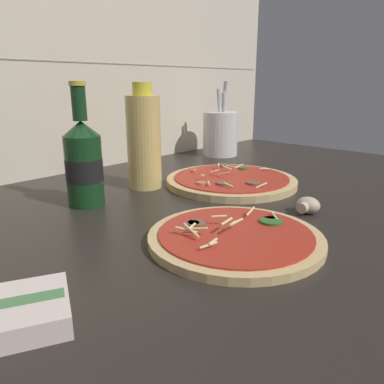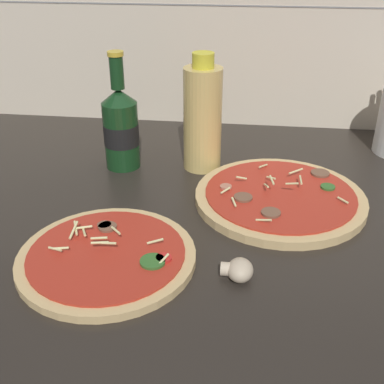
{
  "view_description": "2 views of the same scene",
  "coord_description": "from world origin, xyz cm",
  "px_view_note": "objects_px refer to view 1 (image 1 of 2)",
  "views": [
    {
      "loc": [
        -49.79,
        -43.57,
        25.14
      ],
      "look_at": [
        -2.86,
        1.02,
        6.13
      ],
      "focal_mm": 35.0,
      "sensor_mm": 36.0,
      "label": 1
    },
    {
      "loc": [
        10.66,
        -67.52,
        44.8
      ],
      "look_at": [
        1.9,
        3.14,
        5.74
      ],
      "focal_mm": 45.0,
      "sensor_mm": 36.0,
      "label": 2
    }
  ],
  "objects_px": {
    "pizza_near": "(235,237)",
    "utensil_crock": "(220,133)",
    "beer_bottle": "(84,162)",
    "pizza_far": "(231,181)",
    "mushroom_left": "(308,205)",
    "oil_bottle": "(144,141)"
  },
  "relations": [
    {
      "from": "pizza_near",
      "to": "utensil_crock",
      "type": "relative_size",
      "value": 1.11
    },
    {
      "from": "pizza_near",
      "to": "beer_bottle",
      "type": "bearing_deg",
      "value": 100.01
    },
    {
      "from": "pizza_far",
      "to": "utensil_crock",
      "type": "bearing_deg",
      "value": 43.5
    },
    {
      "from": "utensil_crock",
      "to": "mushroom_left",
      "type": "bearing_deg",
      "value": -124.73
    },
    {
      "from": "pizza_near",
      "to": "oil_bottle",
      "type": "xyz_separation_m",
      "value": [
        0.1,
        0.33,
        0.1
      ]
    },
    {
      "from": "pizza_far",
      "to": "mushroom_left",
      "type": "relative_size",
      "value": 6.65
    },
    {
      "from": "pizza_near",
      "to": "utensil_crock",
      "type": "bearing_deg",
      "value": 41.3
    },
    {
      "from": "beer_bottle",
      "to": "pizza_near",
      "type": "bearing_deg",
      "value": -79.99
    },
    {
      "from": "oil_bottle",
      "to": "beer_bottle",
      "type": "bearing_deg",
      "value": -174.28
    },
    {
      "from": "mushroom_left",
      "to": "oil_bottle",
      "type": "bearing_deg",
      "value": 103.95
    },
    {
      "from": "pizza_near",
      "to": "utensil_crock",
      "type": "xyz_separation_m",
      "value": [
        0.52,
        0.45,
        0.06
      ]
    },
    {
      "from": "beer_bottle",
      "to": "utensil_crock",
      "type": "relative_size",
      "value": 0.98
    },
    {
      "from": "pizza_near",
      "to": "oil_bottle",
      "type": "height_order",
      "value": "oil_bottle"
    },
    {
      "from": "beer_bottle",
      "to": "mushroom_left",
      "type": "relative_size",
      "value": 5.11
    },
    {
      "from": "pizza_far",
      "to": "beer_bottle",
      "type": "xyz_separation_m",
      "value": [
        -0.31,
        0.11,
        0.07
      ]
    },
    {
      "from": "pizza_near",
      "to": "mushroom_left",
      "type": "height_order",
      "value": "pizza_near"
    },
    {
      "from": "mushroom_left",
      "to": "utensil_crock",
      "type": "distance_m",
      "value": 0.58
    },
    {
      "from": "beer_bottle",
      "to": "mushroom_left",
      "type": "distance_m",
      "value": 0.42
    },
    {
      "from": "beer_bottle",
      "to": "mushroom_left",
      "type": "xyz_separation_m",
      "value": [
        0.25,
        -0.33,
        -0.07
      ]
    },
    {
      "from": "mushroom_left",
      "to": "pizza_far",
      "type": "bearing_deg",
      "value": 73.88
    },
    {
      "from": "pizza_near",
      "to": "beer_bottle",
      "type": "xyz_separation_m",
      "value": [
        -0.06,
        0.31,
        0.08
      ]
    },
    {
      "from": "pizza_far",
      "to": "utensil_crock",
      "type": "distance_m",
      "value": 0.37
    }
  ]
}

